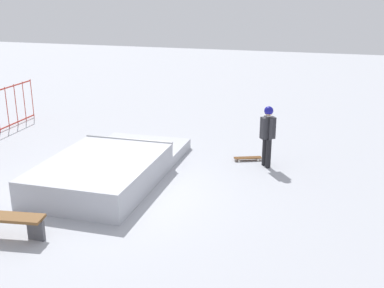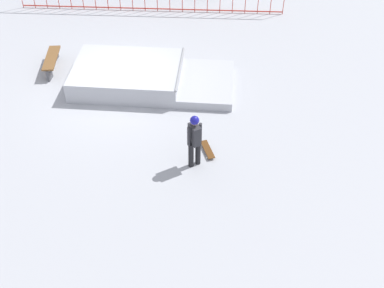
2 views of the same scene
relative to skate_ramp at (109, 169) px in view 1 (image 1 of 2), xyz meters
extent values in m
plane|color=#A8AAB2|center=(-0.63, -0.53, -0.32)|extent=(60.00, 60.00, 0.00)
cube|color=#B0B3BB|center=(-0.48, -0.01, 0.03)|extent=(3.67, 2.70, 0.70)
cube|color=#B0B3BB|center=(2.22, 0.06, -0.17)|extent=(1.87, 2.65, 0.30)
cylinder|color=gray|center=(1.32, 0.04, 0.38)|extent=(0.15, 2.60, 0.08)
cylinder|color=black|center=(2.32, -3.66, 0.09)|extent=(0.15, 0.15, 0.82)
cylinder|color=black|center=(2.14, -3.79, 0.09)|extent=(0.15, 0.15, 0.82)
cube|color=#2D2D33|center=(2.23, -3.73, 0.80)|extent=(0.40, 0.44, 0.60)
cylinder|color=#2D2D33|center=(2.37, -3.63, 0.80)|extent=(0.09, 0.09, 0.60)
cylinder|color=#2D2D33|center=(2.09, -3.83, 0.80)|extent=(0.09, 0.09, 0.60)
sphere|color=tan|center=(2.23, -3.73, 1.25)|extent=(0.22, 0.22, 0.22)
sphere|color=navy|center=(2.23, -3.73, 1.28)|extent=(0.25, 0.25, 0.25)
cube|color=#593314|center=(2.55, -3.15, -0.23)|extent=(0.50, 0.81, 0.02)
cylinder|color=silver|center=(2.77, -3.36, -0.29)|extent=(0.05, 0.06, 0.06)
cylinder|color=silver|center=(2.55, -3.45, -0.29)|extent=(0.05, 0.06, 0.06)
cylinder|color=silver|center=(2.55, -2.84, -0.29)|extent=(0.05, 0.06, 0.06)
cylinder|color=silver|center=(2.33, -2.94, -0.29)|extent=(0.05, 0.06, 0.06)
cylinder|color=#B22D23|center=(3.35, 5.68, 0.43)|extent=(0.03, 0.03, 1.50)
cylinder|color=#B22D23|center=(3.88, 5.71, 0.43)|extent=(0.03, 0.03, 1.50)
cylinder|color=#B22D23|center=(4.41, 5.74, 0.43)|extent=(0.03, 0.03, 1.50)
cylinder|color=#B22D23|center=(4.94, 5.77, 0.43)|extent=(0.03, 0.03, 1.50)
cube|color=brown|center=(-3.33, 0.59, 0.13)|extent=(0.65, 1.64, 0.06)
cube|color=#4C4C51|center=(-3.23, -0.05, -0.11)|extent=(0.08, 0.36, 0.42)
camera|label=1|loc=(-10.18, -5.43, 4.33)|focal=43.93mm
camera|label=2|loc=(3.27, -13.49, 9.24)|focal=45.26mm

